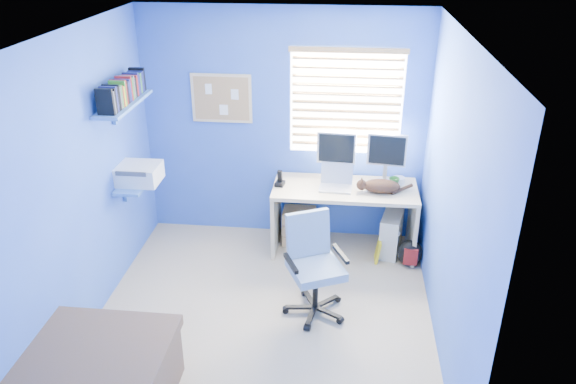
# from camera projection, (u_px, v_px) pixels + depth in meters

# --- Properties ---
(floor) EXTENTS (3.00, 3.20, 0.00)m
(floor) POSITION_uv_depth(u_px,v_px,m) (264.00, 317.00, 5.06)
(floor) COLOR tan
(floor) RESTS_ON ground
(ceiling) EXTENTS (3.00, 3.20, 0.00)m
(ceiling) POSITION_uv_depth(u_px,v_px,m) (257.00, 34.00, 3.97)
(ceiling) COLOR white
(ceiling) RESTS_ON wall_back
(wall_back) EXTENTS (3.00, 0.01, 2.50)m
(wall_back) POSITION_uv_depth(u_px,v_px,m) (284.00, 127.00, 5.95)
(wall_back) COLOR #426ED0
(wall_back) RESTS_ON ground
(wall_front) EXTENTS (3.00, 0.01, 2.50)m
(wall_front) POSITION_uv_depth(u_px,v_px,m) (217.00, 318.00, 3.09)
(wall_front) COLOR #426ED0
(wall_front) RESTS_ON ground
(wall_left) EXTENTS (0.01, 3.20, 2.50)m
(wall_left) POSITION_uv_depth(u_px,v_px,m) (83.00, 184.00, 4.66)
(wall_left) COLOR #426ED0
(wall_left) RESTS_ON ground
(wall_right) EXTENTS (0.01, 3.20, 2.50)m
(wall_right) POSITION_uv_depth(u_px,v_px,m) (451.00, 201.00, 4.37)
(wall_right) COLOR #426ED0
(wall_right) RESTS_ON ground
(desk) EXTENTS (1.49, 0.65, 0.74)m
(desk) POSITION_uv_depth(u_px,v_px,m) (344.00, 219.00, 5.96)
(desk) COLOR #E0BD88
(desk) RESTS_ON floor
(laptop) EXTENTS (0.34, 0.28, 0.22)m
(laptop) POSITION_uv_depth(u_px,v_px,m) (336.00, 179.00, 5.72)
(laptop) COLOR silver
(laptop) RESTS_ON desk
(monitor_left) EXTENTS (0.41, 0.15, 0.54)m
(monitor_left) POSITION_uv_depth(u_px,v_px,m) (336.00, 156.00, 5.85)
(monitor_left) COLOR silver
(monitor_left) RESTS_ON desk
(monitor_right) EXTENTS (0.41, 0.17, 0.54)m
(monitor_right) POSITION_uv_depth(u_px,v_px,m) (386.00, 158.00, 5.80)
(monitor_right) COLOR silver
(monitor_right) RESTS_ON desk
(phone) EXTENTS (0.11, 0.12, 0.17)m
(phone) POSITION_uv_depth(u_px,v_px,m) (280.00, 178.00, 5.81)
(phone) COLOR black
(phone) RESTS_ON desk
(mug) EXTENTS (0.10, 0.09, 0.10)m
(mug) POSITION_uv_depth(u_px,v_px,m) (394.00, 182.00, 5.79)
(mug) COLOR #297A29
(mug) RESTS_ON desk
(cd_spindle) EXTENTS (0.13, 0.13, 0.07)m
(cd_spindle) POSITION_uv_depth(u_px,v_px,m) (399.00, 180.00, 5.87)
(cd_spindle) COLOR silver
(cd_spindle) RESTS_ON desk
(cat) EXTENTS (0.39, 0.23, 0.14)m
(cat) POSITION_uv_depth(u_px,v_px,m) (381.00, 186.00, 5.67)
(cat) COLOR black
(cat) RESTS_ON desk
(tower_pc) EXTENTS (0.28, 0.47, 0.45)m
(tower_pc) POSITION_uv_depth(u_px,v_px,m) (391.00, 233.00, 5.97)
(tower_pc) COLOR beige
(tower_pc) RESTS_ON floor
(drawer_boxes) EXTENTS (0.35, 0.28, 0.41)m
(drawer_boxes) POSITION_uv_depth(u_px,v_px,m) (299.00, 226.00, 6.16)
(drawer_boxes) COLOR tan
(drawer_boxes) RESTS_ON floor
(yellow_book) EXTENTS (0.03, 0.17, 0.24)m
(yellow_book) POSITION_uv_depth(u_px,v_px,m) (378.00, 251.00, 5.85)
(yellow_book) COLOR yellow
(yellow_book) RESTS_ON floor
(backpack) EXTENTS (0.27, 0.21, 0.29)m
(backpack) POSITION_uv_depth(u_px,v_px,m) (410.00, 253.00, 5.76)
(backpack) COLOR black
(backpack) RESTS_ON floor
(bed_corner) EXTENTS (1.09, 0.77, 0.52)m
(bed_corner) POSITION_uv_depth(u_px,v_px,m) (94.00, 374.00, 4.07)
(bed_corner) COLOR brown
(bed_corner) RESTS_ON floor
(office_chair) EXTENTS (0.71, 0.71, 0.92)m
(office_chair) POSITION_uv_depth(u_px,v_px,m) (314.00, 278.00, 5.02)
(office_chair) COLOR black
(office_chair) RESTS_ON floor
(window_blinds) EXTENTS (1.15, 0.05, 1.10)m
(window_blinds) POSITION_uv_depth(u_px,v_px,m) (346.00, 103.00, 5.73)
(window_blinds) COLOR white
(window_blinds) RESTS_ON ground
(corkboard) EXTENTS (0.64, 0.02, 0.52)m
(corkboard) POSITION_uv_depth(u_px,v_px,m) (222.00, 98.00, 5.86)
(corkboard) COLOR #E0BD88
(corkboard) RESTS_ON ground
(wall_shelves) EXTENTS (0.42, 0.90, 1.05)m
(wall_shelves) POSITION_uv_depth(u_px,v_px,m) (129.00, 133.00, 5.24)
(wall_shelves) COLOR #4478C8
(wall_shelves) RESTS_ON ground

